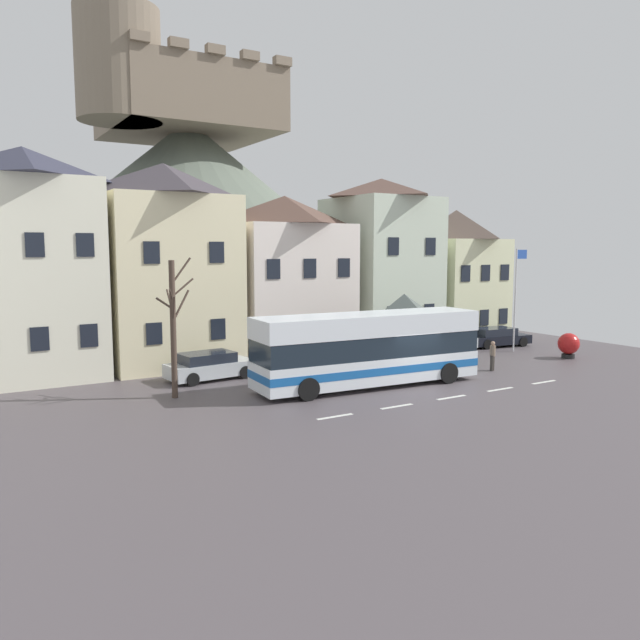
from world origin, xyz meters
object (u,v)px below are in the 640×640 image
object	(u,v)px
pedestrian_01	(493,356)
harbour_buoy	(569,344)
transit_bus	(368,350)
townhouse_01	(166,265)
townhouse_03	(381,262)
townhouse_00	(28,264)
pedestrian_02	(410,353)
parked_car_02	(496,337)
pedestrian_00	(460,355)
bus_shelter	(404,308)
parked_car_01	(442,342)
hilltop_castle	(190,218)
townhouse_02	(285,276)
public_bench	(389,351)
pedestrian_03	(460,347)
townhouse_04	(455,274)
parked_car_00	(210,366)
flagpole	(516,292)
bare_tree_00	(174,325)

from	to	relation	value
pedestrian_01	harbour_buoy	size ratio (longest dim) A/B	1.06
transit_bus	pedestrian_01	bearing A→B (deg)	1.09
townhouse_01	townhouse_03	xyz separation A→B (m)	(14.74, 0.05, 0.01)
townhouse_00	pedestrian_02	bearing A→B (deg)	-24.65
townhouse_01	pedestrian_01	bearing A→B (deg)	-37.56
townhouse_00	townhouse_03	distance (m)	21.68
parked_car_02	pedestrian_00	xyz separation A→B (m)	(-7.69, -4.65, 0.18)
transit_bus	bus_shelter	bearing A→B (deg)	39.20
bus_shelter	townhouse_03	bearing A→B (deg)	62.96
parked_car_01	hilltop_castle	bearing A→B (deg)	108.56
townhouse_02	bus_shelter	distance (m)	7.91
bus_shelter	pedestrian_02	distance (m)	2.63
public_bench	pedestrian_03	bearing A→B (deg)	-54.00
transit_bus	harbour_buoy	world-z (taller)	transit_bus
townhouse_01	pedestrian_00	size ratio (longest dim) A/B	7.18
townhouse_02	townhouse_03	world-z (taller)	townhouse_03
townhouse_00	hilltop_castle	bearing A→B (deg)	50.97
townhouse_03	public_bench	size ratio (longest dim) A/B	7.14
pedestrian_00	public_bench	world-z (taller)	pedestrian_00
hilltop_castle	harbour_buoy	distance (m)	32.40
transit_bus	pedestrian_03	distance (m)	7.98
townhouse_02	townhouse_03	distance (m)	7.48
townhouse_03	pedestrian_03	size ratio (longest dim) A/B	6.85
townhouse_04	parked_car_01	size ratio (longest dim) A/B	2.10
townhouse_03	transit_bus	bearing A→B (deg)	-128.93
townhouse_01	pedestrian_01	world-z (taller)	townhouse_01
hilltop_castle	parked_car_00	xyz separation A→B (m)	(-7.36, -23.27, -8.32)
bus_shelter	pedestrian_03	size ratio (longest dim) A/B	2.45
public_bench	pedestrian_00	bearing A→B (deg)	-74.22
parked_car_02	public_bench	xyz separation A→B (m)	(-8.95, -0.18, -0.14)
flagpole	bus_shelter	bearing A→B (deg)	179.35
townhouse_04	parked_car_00	world-z (taller)	townhouse_04
pedestrian_02	flagpole	world-z (taller)	flagpole
parked_car_00	parked_car_01	world-z (taller)	parked_car_00
townhouse_00	pedestrian_00	world-z (taller)	townhouse_00
pedestrian_03	townhouse_02	bearing A→B (deg)	129.03
townhouse_03	bus_shelter	world-z (taller)	townhouse_03
townhouse_01	transit_bus	xyz separation A→B (m)	(6.27, -10.43, -3.79)
transit_bus	parked_car_02	xyz separation A→B (m)	(14.25, 5.44, -1.12)
pedestrian_00	pedestrian_01	size ratio (longest dim) A/B	0.97
hilltop_castle	transit_bus	size ratio (longest dim) A/B	3.74
harbour_buoy	bare_tree_00	world-z (taller)	bare_tree_00
townhouse_00	hilltop_castle	xyz separation A→B (m)	(14.77, 18.22, 3.32)
townhouse_02	flagpole	distance (m)	14.41
townhouse_01	townhouse_04	size ratio (longest dim) A/B	1.20
pedestrian_03	bare_tree_00	xyz separation A→B (m)	(-16.16, 0.52, 2.26)
townhouse_01	pedestrian_00	distance (m)	16.72
townhouse_00	parked_car_00	world-z (taller)	townhouse_00
hilltop_castle	bus_shelter	distance (m)	25.98
townhouse_02	parked_car_01	size ratio (longest dim) A/B	2.20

